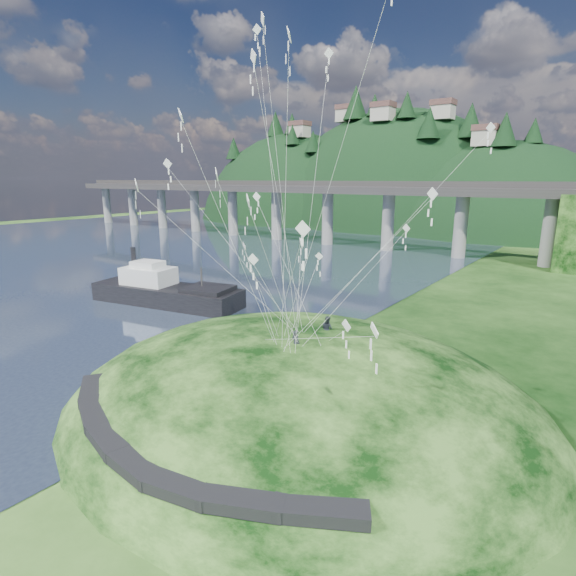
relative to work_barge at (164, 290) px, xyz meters
The scene contains 10 objects.
ground 24.33m from the work_barge, 31.70° to the right, with size 320.00×320.00×0.00m, color black.
water 54.20m from the work_barge, 161.43° to the left, with size 240.00×240.00×0.00m, color #313F5A.
grass_hill 30.78m from the work_barge, 20.57° to the right, with size 36.00×32.00×13.00m.
footpath 36.01m from the work_barge, 38.67° to the right, with size 22.29×5.84×0.83m.
bridge 58.15m from the work_barge, 95.79° to the left, with size 160.00×11.00×15.00m.
far_ridge 112.17m from the work_barge, 101.84° to the left, with size 153.00×70.00×94.50m.
work_barge is the anchor object (origin of this frame).
wooden_dock 19.57m from the work_barge, 20.02° to the right, with size 15.52×4.77×1.10m.
kite_flyers 31.01m from the work_barge, 17.49° to the right, with size 1.12×4.57×1.93m.
kite_swarm 33.87m from the work_barge, 23.04° to the right, with size 20.13×16.58×20.64m.
Camera 1 is at (24.95, -22.06, 15.57)m, focal length 28.00 mm.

